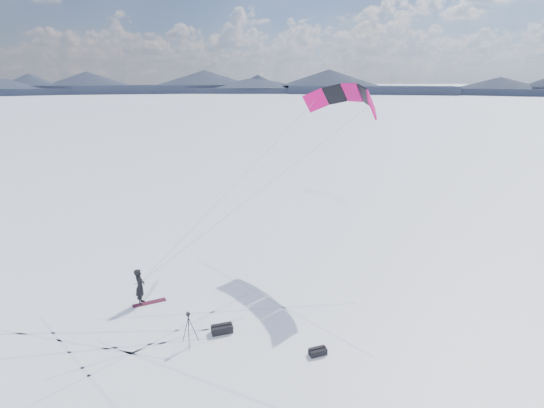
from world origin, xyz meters
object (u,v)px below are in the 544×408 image
snowboard (149,303)px  gear_bag_a (222,329)px  gear_bag_b (318,351)px  snowkiter (142,303)px  tripod (189,324)px

snowboard → gear_bag_a: size_ratio=1.64×
gear_bag_b → snowkiter: bearing=136.5°
gear_bag_a → snowkiter: bearing=133.9°
snowkiter → gear_bag_b: snowkiter is taller
snowkiter → gear_bag_a: 5.05m
tripod → gear_bag_b: tripod is taller
gear_bag_a → gear_bag_b: size_ratio=1.30×
gear_bag_a → gear_bag_b: (3.09, -3.19, -0.04)m
snowkiter → gear_bag_a: bearing=-128.4°
snowkiter → snowboard: 0.38m
tripod → snowkiter: bearing=99.0°
gear_bag_a → snowboard: bearing=131.5°
snowkiter → gear_bag_a: size_ratio=1.92×
snowboard → tripod: 4.35m
tripod → gear_bag_a: 1.71m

